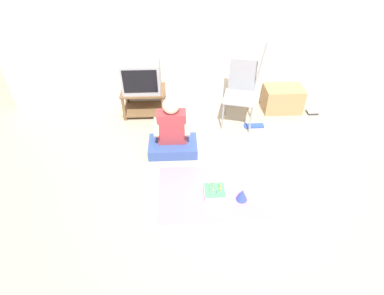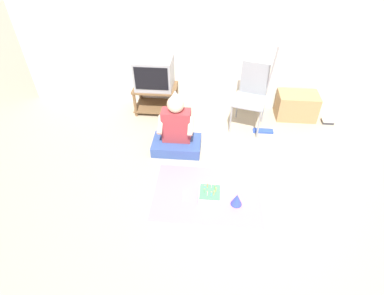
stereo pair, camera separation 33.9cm
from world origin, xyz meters
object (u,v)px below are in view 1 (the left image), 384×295
at_px(dust_mop, 255,100).
at_px(folding_chair, 241,89).
at_px(tv, 141,76).
at_px(cardboard_box_stack, 282,99).
at_px(book_pile, 312,112).
at_px(person_seated, 172,133).
at_px(birthday_cake, 215,192).
at_px(party_hat_blue, 242,195).

bearing_deg(dust_mop, folding_chair, 162.68).
relative_size(tv, cardboard_box_stack, 0.92).
distance_m(dust_mop, book_pile, 1.04).
distance_m(person_seated, birthday_cake, 0.95).
relative_size(tv, party_hat_blue, 3.53).
relative_size(dust_mop, party_hat_blue, 8.26).
bearing_deg(birthday_cake, tv, 117.41).
bearing_deg(person_seated, folding_chair, 34.64).
bearing_deg(party_hat_blue, cardboard_box_stack, 62.74).
distance_m(birthday_cake, party_hat_blue, 0.30).
xyz_separation_m(cardboard_box_stack, birthday_cake, (-1.20, -1.70, -0.14)).
relative_size(folding_chair, cardboard_box_stack, 1.56).
bearing_deg(birthday_cake, person_seated, 119.85).
relative_size(tv, dust_mop, 0.43).
bearing_deg(party_hat_blue, birthday_cake, 164.66).
distance_m(folding_chair, book_pile, 1.27).
height_order(dust_mop, book_pile, dust_mop).
distance_m(book_pile, party_hat_blue, 2.16).
distance_m(folding_chair, dust_mop, 0.26).
bearing_deg(book_pile, party_hat_blue, -129.73).
bearing_deg(book_pile, birthday_cake, -136.51).
height_order(cardboard_box_stack, birthday_cake, cardboard_box_stack).
relative_size(tv, book_pile, 2.99).
relative_size(tv, person_seated, 0.63).
bearing_deg(cardboard_box_stack, party_hat_blue, -117.26).
xyz_separation_m(folding_chair, party_hat_blue, (-0.20, -1.53, -0.42)).
height_order(cardboard_box_stack, book_pile, cardboard_box_stack).
xyz_separation_m(birthday_cake, party_hat_blue, (0.29, -0.08, 0.03)).
distance_m(tv, folding_chair, 1.40).
xyz_separation_m(cardboard_box_stack, dust_mop, (-0.50, -0.31, 0.18)).
relative_size(cardboard_box_stack, birthday_cake, 2.50).
bearing_deg(cardboard_box_stack, birthday_cake, -125.28).
bearing_deg(tv, birthday_cake, -62.59).
bearing_deg(tv, person_seated, -64.84).
relative_size(tv, birthday_cake, 2.32).
xyz_separation_m(person_seated, birthday_cake, (0.46, -0.80, -0.22)).
height_order(folding_chair, dust_mop, dust_mop).
relative_size(cardboard_box_stack, book_pile, 3.23).
xyz_separation_m(tv, cardboard_box_stack, (2.09, -0.00, -0.43)).
bearing_deg(cardboard_box_stack, folding_chair, -160.95).
height_order(tv, birthday_cake, tv).
relative_size(book_pile, party_hat_blue, 1.18).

